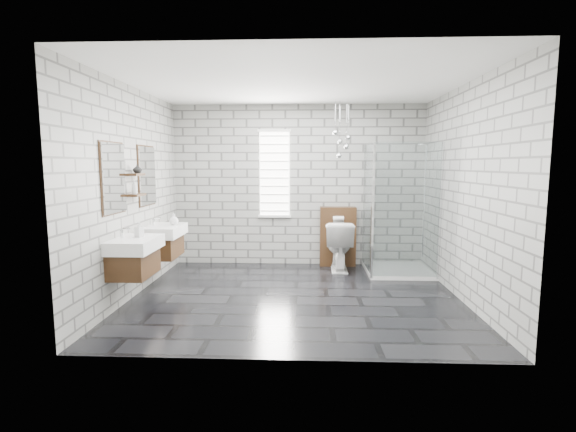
# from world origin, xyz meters

# --- Properties ---
(floor) EXTENTS (4.20, 3.60, 0.02)m
(floor) POSITION_xyz_m (0.00, 0.00, -0.01)
(floor) COLOR black
(floor) RESTS_ON ground
(ceiling) EXTENTS (4.20, 3.60, 0.02)m
(ceiling) POSITION_xyz_m (0.00, 0.00, 2.71)
(ceiling) COLOR white
(ceiling) RESTS_ON wall_back
(wall_back) EXTENTS (4.20, 0.02, 2.70)m
(wall_back) POSITION_xyz_m (0.00, 1.81, 1.35)
(wall_back) COLOR #9D9E99
(wall_back) RESTS_ON floor
(wall_front) EXTENTS (4.20, 0.02, 2.70)m
(wall_front) POSITION_xyz_m (0.00, -1.81, 1.35)
(wall_front) COLOR #9D9E99
(wall_front) RESTS_ON floor
(wall_left) EXTENTS (0.02, 3.60, 2.70)m
(wall_left) POSITION_xyz_m (-2.11, 0.00, 1.35)
(wall_left) COLOR #9D9E99
(wall_left) RESTS_ON floor
(wall_right) EXTENTS (0.02, 3.60, 2.70)m
(wall_right) POSITION_xyz_m (2.11, 0.00, 1.35)
(wall_right) COLOR #9D9E99
(wall_right) RESTS_ON floor
(vanity_left) EXTENTS (0.47, 0.70, 1.57)m
(vanity_left) POSITION_xyz_m (-1.91, -0.55, 0.76)
(vanity_left) COLOR #402713
(vanity_left) RESTS_ON wall_left
(vanity_right) EXTENTS (0.47, 0.70, 1.57)m
(vanity_right) POSITION_xyz_m (-1.91, 0.47, 0.76)
(vanity_right) COLOR #402713
(vanity_right) RESTS_ON wall_left
(shelf_lower) EXTENTS (0.14, 0.30, 0.03)m
(shelf_lower) POSITION_xyz_m (-2.03, -0.05, 1.32)
(shelf_lower) COLOR #402713
(shelf_lower) RESTS_ON wall_left
(shelf_upper) EXTENTS (0.14, 0.30, 0.03)m
(shelf_upper) POSITION_xyz_m (-2.03, -0.05, 1.58)
(shelf_upper) COLOR #402713
(shelf_upper) RESTS_ON wall_left
(window) EXTENTS (0.56, 0.05, 1.48)m
(window) POSITION_xyz_m (-0.40, 1.78, 1.55)
(window) COLOR white
(window) RESTS_ON wall_back
(cistern_panel) EXTENTS (0.60, 0.20, 1.00)m
(cistern_panel) POSITION_xyz_m (0.67, 1.70, 0.50)
(cistern_panel) COLOR #402713
(cistern_panel) RESTS_ON floor
(flush_plate) EXTENTS (0.18, 0.01, 0.12)m
(flush_plate) POSITION_xyz_m (0.67, 1.60, 0.80)
(flush_plate) COLOR silver
(flush_plate) RESTS_ON cistern_panel
(shower_enclosure) EXTENTS (1.00, 1.00, 2.03)m
(shower_enclosure) POSITION_xyz_m (1.50, 1.18, 0.50)
(shower_enclosure) COLOR white
(shower_enclosure) RESTS_ON floor
(pendant_cluster) EXTENTS (0.30, 0.23, 0.90)m
(pendant_cluster) POSITION_xyz_m (0.69, 1.38, 2.05)
(pendant_cluster) COLOR silver
(pendant_cluster) RESTS_ON ceiling
(toilet) EXTENTS (0.47, 0.80, 0.80)m
(toilet) POSITION_xyz_m (0.67, 1.44, 0.40)
(toilet) COLOR white
(toilet) RESTS_ON floor
(soap_bottle_a) EXTENTS (0.11, 0.11, 0.18)m
(soap_bottle_a) POSITION_xyz_m (-1.85, -0.45, 0.94)
(soap_bottle_a) COLOR #B2B2B2
(soap_bottle_a) RESTS_ON vanity_left
(soap_bottle_b) EXTENTS (0.14, 0.14, 0.16)m
(soap_bottle_b) POSITION_xyz_m (-1.75, 0.55, 0.93)
(soap_bottle_b) COLOR #B2B2B2
(soap_bottle_b) RESTS_ON vanity_right
(soap_bottle_c) EXTENTS (0.07, 0.07, 0.18)m
(soap_bottle_c) POSITION_xyz_m (-2.02, -0.13, 1.43)
(soap_bottle_c) COLOR #B2B2B2
(soap_bottle_c) RESTS_ON shelf_lower
(vase) EXTENTS (0.12, 0.12, 0.11)m
(vase) POSITION_xyz_m (-2.02, -0.01, 1.65)
(vase) COLOR #B2B2B2
(vase) RESTS_ON shelf_upper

